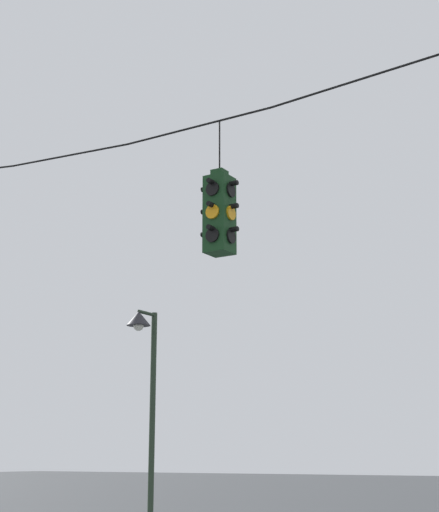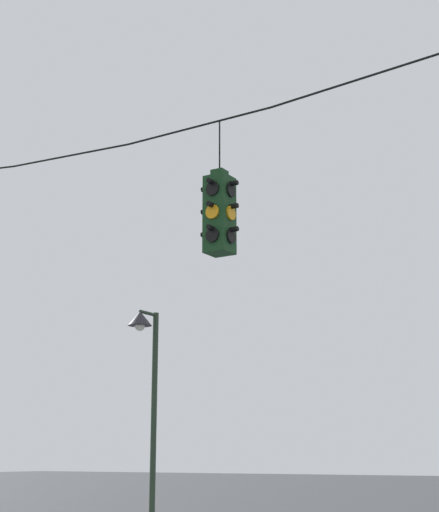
% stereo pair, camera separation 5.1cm
% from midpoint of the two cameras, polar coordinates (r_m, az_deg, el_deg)
% --- Properties ---
extents(span_wire, '(17.21, 0.03, 0.87)m').
position_cam_midpoint_polar(span_wire, '(11.56, -1.62, 10.64)').
color(span_wire, black).
extents(traffic_light_over_intersection, '(0.58, 0.58, 1.93)m').
position_cam_midpoint_polar(traffic_light_over_intersection, '(10.75, 0.14, 3.10)').
color(traffic_light_over_intersection, '#143819').
extents(street_lamp, '(0.49, 0.85, 5.40)m').
position_cam_midpoint_polar(street_lamp, '(16.20, -5.24, -8.89)').
color(street_lamp, '#233323').
rests_on(street_lamp, ground_plane).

